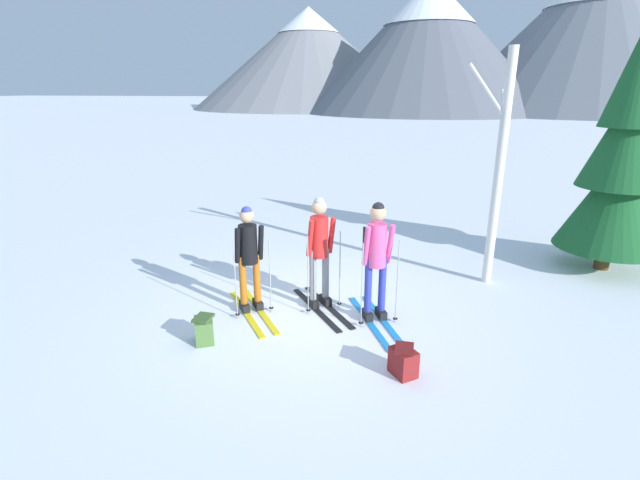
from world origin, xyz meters
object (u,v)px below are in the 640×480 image
skier_in_black (249,256)px  skier_in_red (320,248)px  birch_tree_tall (499,169)px  pine_tree_near (622,162)px  backpack_on_snow_front (204,329)px  skier_in_pink (376,255)px  backpack_on_snow_beside (403,361)px

skier_in_black → skier_in_red: (1.01, 0.39, 0.08)m
skier_in_black → birch_tree_tall: bearing=29.2°
pine_tree_near → backpack_on_snow_front: bearing=-145.3°
skier_in_pink → backpack_on_snow_beside: skier_in_pink is taller
skier_in_pink → backpack_on_snow_front: bearing=-150.9°
birch_tree_tall → backpack_on_snow_front: birch_tree_tall is taller
skier_in_pink → backpack_on_snow_front: skier_in_pink is taller
skier_in_red → pine_tree_near: pine_tree_near is taller
skier_in_black → skier_in_red: bearing=21.2°
skier_in_red → birch_tree_tall: size_ratio=0.45×
skier_in_pink → backpack_on_snow_beside: bearing=-69.0°
skier_in_pink → pine_tree_near: size_ratio=0.40×
skier_in_pink → backpack_on_snow_beside: 1.69m
skier_in_black → skier_in_pink: skier_in_pink is taller
backpack_on_snow_front → skier_in_black: bearing=75.3°
birch_tree_tall → backpack_on_snow_front: (-3.98, -3.11, -1.86)m
skier_in_black → skier_in_pink: size_ratio=0.93×
pine_tree_near → skier_in_pink: bearing=-142.6°
skier_in_red → pine_tree_near: (4.94, 2.86, 1.08)m
skier_in_black → pine_tree_near: bearing=28.7°
skier_in_black → backpack_on_snow_beside: 2.81m
pine_tree_near → backpack_on_snow_beside: pine_tree_near is taller
skier_in_red → pine_tree_near: 5.81m
skier_in_pink → pine_tree_near: pine_tree_near is taller
pine_tree_near → backpack_on_snow_front: size_ratio=11.41×
skier_in_pink → birch_tree_tall: birch_tree_tall is taller
skier_in_red → skier_in_pink: (0.90, -0.22, 0.04)m
skier_in_black → skier_in_pink: (1.91, 0.17, 0.12)m
skier_in_red → backpack_on_snow_front: 2.09m
skier_in_red → backpack_on_snow_front: (-1.28, -1.44, -0.80)m
skier_in_black → backpack_on_snow_front: skier_in_black is taller
skier_in_pink → backpack_on_snow_beside: (0.52, -1.37, -0.85)m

